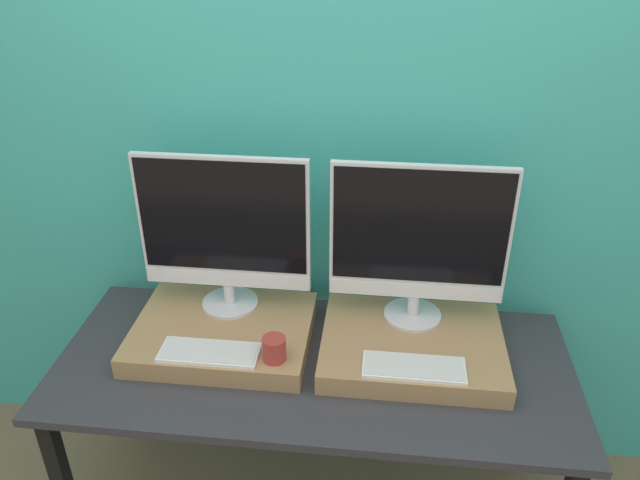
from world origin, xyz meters
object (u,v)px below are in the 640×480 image
at_px(mug, 274,349).
at_px(keyboard_right, 414,367).
at_px(monitor_right, 419,240).
at_px(monitor_left, 224,230).
at_px(keyboard_left, 209,352).

height_order(mug, keyboard_right, mug).
relative_size(mug, keyboard_right, 0.25).
height_order(monitor_right, keyboard_right, monitor_right).
distance_m(monitor_left, mug, 0.45).
bearing_deg(mug, monitor_left, 127.11).
height_order(keyboard_left, monitor_right, monitor_right).
bearing_deg(mug, keyboard_right, 0.00).
bearing_deg(monitor_right, keyboard_left, -156.71).
height_order(monitor_left, keyboard_right, monitor_left).
distance_m(keyboard_left, monitor_right, 0.78).
relative_size(mug, monitor_right, 0.14).
xyz_separation_m(keyboard_left, monitor_right, (0.66, 0.29, 0.30)).
relative_size(monitor_left, keyboard_right, 1.83).
relative_size(monitor_right, keyboard_right, 1.83).
xyz_separation_m(mug, monitor_right, (0.45, 0.29, 0.27)).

